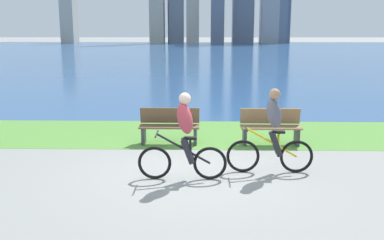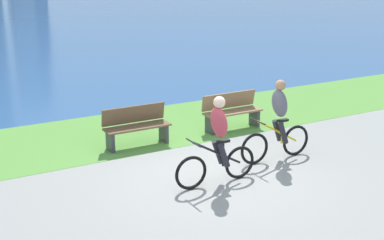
{
  "view_description": "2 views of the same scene",
  "coord_description": "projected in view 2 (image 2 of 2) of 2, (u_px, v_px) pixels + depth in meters",
  "views": [
    {
      "loc": [
        0.22,
        -8.33,
        2.84
      ],
      "look_at": [
        0.01,
        0.59,
        0.98
      ],
      "focal_mm": 40.86,
      "sensor_mm": 36.0,
      "label": 1
    },
    {
      "loc": [
        -5.04,
        -8.18,
        4.08
      ],
      "look_at": [
        0.08,
        1.02,
        0.86
      ],
      "focal_mm": 49.92,
      "sensor_mm": 36.0,
      "label": 2
    }
  ],
  "objects": [
    {
      "name": "grass_strip_bayside",
      "position": [
        142.0,
        129.0,
        13.23
      ],
      "size": [
        120.0,
        3.32,
        0.01
      ],
      "primitive_type": "cube",
      "color": "#59933D",
      "rests_on": "ground"
    },
    {
      "name": "cyclist_trailing",
      "position": [
        278.0,
        121.0,
        10.99
      ],
      "size": [
        1.74,
        0.52,
        1.71
      ],
      "color": "black",
      "rests_on": "ground"
    },
    {
      "name": "cyclist_lead",
      "position": [
        218.0,
        141.0,
        9.81
      ],
      "size": [
        1.71,
        0.52,
        1.69
      ],
      "color": "black",
      "rests_on": "ground"
    },
    {
      "name": "ground_plane",
      "position": [
        214.0,
        176.0,
        10.37
      ],
      "size": [
        300.0,
        300.0,
        0.0
      ],
      "primitive_type": "plane",
      "color": "gray"
    },
    {
      "name": "bench_near_path",
      "position": [
        232.0,
        111.0,
        13.11
      ],
      "size": [
        1.5,
        0.47,
        0.9
      ],
      "color": "olive",
      "rests_on": "ground"
    },
    {
      "name": "bench_far_along_path",
      "position": [
        136.0,
        126.0,
        11.94
      ],
      "size": [
        1.5,
        0.47,
        0.9
      ],
      "color": "brown",
      "rests_on": "ground"
    }
  ]
}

